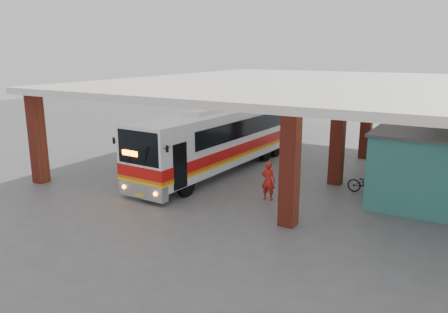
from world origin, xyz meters
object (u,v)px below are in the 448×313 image
pedestrian (268,181)px  red_chair (376,167)px  motorcycle (368,184)px  coach_bus (217,140)px

pedestrian → red_chair: bearing=-120.7°
pedestrian → motorcycle: bearing=-144.1°
coach_bus → red_chair: 8.38m
coach_bus → motorcycle: bearing=4.0°
coach_bus → pedestrian: 5.11m
coach_bus → motorcycle: coach_bus is taller
coach_bus → red_chair: size_ratio=14.25×
red_chair → pedestrian: bearing=-124.2°
motorcycle → pedestrian: bearing=130.4°
coach_bus → pedestrian: coach_bus is taller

